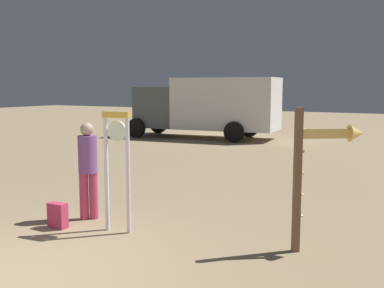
% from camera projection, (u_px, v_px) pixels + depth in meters
% --- Properties ---
extents(ground_plane, '(80.00, 80.00, 0.00)m').
position_uv_depth(ground_plane, '(11.00, 281.00, 5.68)').
color(ground_plane, '#927C5B').
extents(standing_clock, '(0.50, 0.13, 2.00)m').
position_uv_depth(standing_clock, '(117.00, 159.00, 7.48)').
color(standing_clock, white).
rests_on(standing_clock, ground_plane).
extents(arrow_sign, '(0.94, 0.73, 2.12)m').
position_uv_depth(arrow_sign, '(322.00, 158.00, 6.57)').
color(arrow_sign, brown).
rests_on(arrow_sign, ground_plane).
extents(person_near_clock, '(0.34, 0.34, 1.77)m').
position_uv_depth(person_near_clock, '(88.00, 166.00, 8.23)').
color(person_near_clock, '#C53C60').
rests_on(person_near_clock, ground_plane).
extents(backpack, '(0.34, 0.21, 0.43)m').
position_uv_depth(backpack, '(58.00, 216.00, 7.80)').
color(backpack, '#C63456').
rests_on(backpack, ground_plane).
extents(box_truck_near, '(7.12, 3.17, 2.81)m').
position_uv_depth(box_truck_near, '(209.00, 105.00, 21.32)').
color(box_truck_near, white).
rests_on(box_truck_near, ground_plane).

